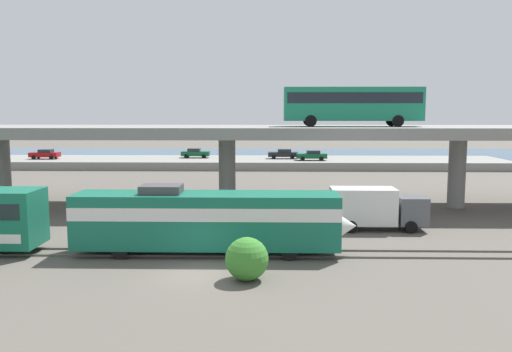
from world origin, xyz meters
name	(u,v)px	position (x,y,z in m)	size (l,w,h in m)	color
ground_plane	(198,274)	(0.00, 0.00, 0.00)	(260.00, 260.00, 0.00)	#565149
rail_strip_near	(205,256)	(0.00, 3.24, 0.06)	(110.00, 0.12, 0.12)	#59544C
rail_strip_far	(208,250)	(0.00, 4.76, 0.06)	(110.00, 0.12, 0.12)	#59544C
train_locomotive	(220,218)	(0.81, 4.00, 2.19)	(16.79, 3.04, 4.18)	#14664C
highway_overpass	(227,135)	(0.00, 20.00, 6.49)	(96.00, 10.61, 7.21)	gray
transit_bus_on_overpass	(352,103)	(11.03, 19.97, 9.27)	(12.00, 2.68, 3.40)	#197A56
service_truck_west	(375,207)	(11.41, 10.85, 1.64)	(6.80, 2.46, 3.04)	#515459
pier_parking_lot	(245,163)	(0.00, 55.00, 0.61)	(79.71, 12.82, 1.22)	gray
parked_car_0	(45,154)	(-30.91, 53.84, 2.00)	(4.41, 1.92, 1.50)	maroon
parked_car_1	(195,153)	(-7.94, 56.51, 2.00)	(4.42, 1.98, 1.50)	#0C4C26
parked_car_2	(283,154)	(5.96, 55.30, 2.00)	(4.61, 1.86, 1.50)	black
parked_car_3	(312,155)	(10.21, 52.49, 2.00)	(4.51, 1.89, 1.50)	#0C4C26
harbor_water	(250,155)	(0.00, 78.00, 0.00)	(140.00, 36.00, 0.01)	#385B7A
shrub_right	(247,259)	(2.63, -0.96, 1.10)	(2.21, 2.21, 2.21)	#37802C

